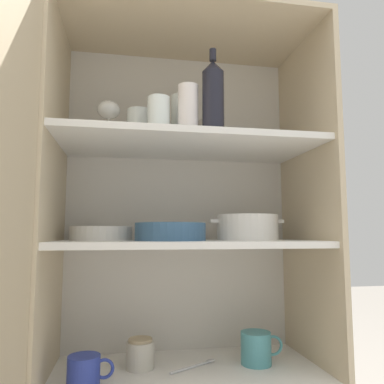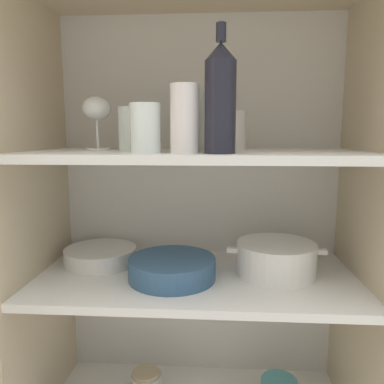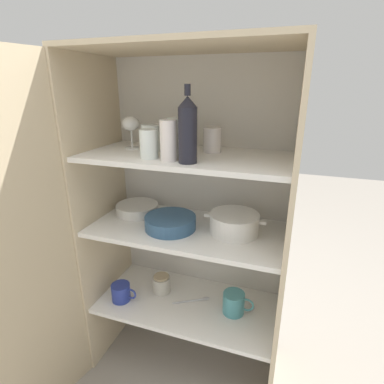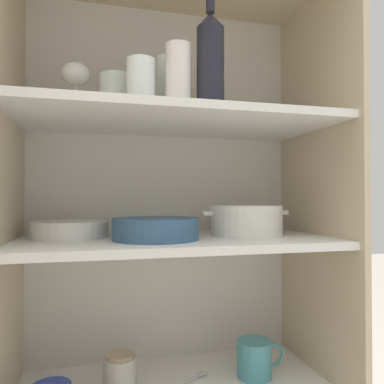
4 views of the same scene
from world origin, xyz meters
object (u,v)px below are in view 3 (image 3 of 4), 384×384
mixing_bowl_large (170,222)px  storage_jar (162,284)px  coffee_mug_primary (234,303)px  casserole_dish (234,223)px  plate_stack_white (137,209)px  wine_bottle (188,130)px

mixing_bowl_large → storage_jar: 0.40m
coffee_mug_primary → storage_jar: (-0.37, 0.03, -0.01)m
storage_jar → casserole_dish: bearing=-2.4°
plate_stack_white → mixing_bowl_large: bearing=-25.0°
coffee_mug_primary → storage_jar: size_ratio=1.55×
wine_bottle → coffee_mug_primary: (0.17, 0.13, -0.78)m
mixing_bowl_large → coffee_mug_primary: (0.29, 0.04, -0.37)m
plate_stack_white → mixing_bowl_large: 0.24m
mixing_bowl_large → casserole_dish: bearing=10.6°
coffee_mug_primary → plate_stack_white: bearing=172.7°
wine_bottle → coffee_mug_primary: size_ratio=1.88×
storage_jar → coffee_mug_primary: bearing=-4.4°
wine_bottle → coffee_mug_primary: 0.81m
plate_stack_white → storage_jar: (0.13, -0.04, -0.37)m
plate_stack_white → mixing_bowl_large: mixing_bowl_large is taller
casserole_dish → plate_stack_white: bearing=174.0°
mixing_bowl_large → storage_jar: size_ratio=2.43×
casserole_dish → wine_bottle: bearing=-135.6°
coffee_mug_primary → storage_jar: 0.37m
wine_bottle → mixing_bowl_large: 0.43m
plate_stack_white → casserole_dish: casserole_dish is taller
casserole_dish → mixing_bowl_large: bearing=-169.4°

